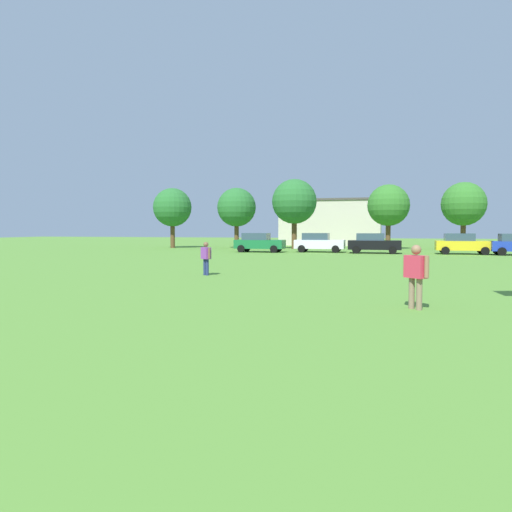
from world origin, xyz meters
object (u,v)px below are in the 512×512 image
parked_car_black_2 (374,243)px  tree_far_left (172,208)px  parked_car_yellow_3 (462,244)px  tree_center (294,202)px  tree_left (237,207)px  adult_bystander (416,271)px  parked_car_white_1 (319,242)px  tree_far_right (464,204)px  parked_car_green_0 (259,242)px  tree_right (388,205)px  bystander_midfield (206,255)px

parked_car_black_2 → tree_far_left: (-21.12, 6.25, 3.44)m
parked_car_yellow_3 → tree_center: 17.10m
tree_left → adult_bystander: bearing=-66.0°
parked_car_black_2 → parked_car_white_1: bearing=170.9°
parked_car_black_2 → tree_far_right: size_ratio=0.66×
parked_car_green_0 → parked_car_yellow_3: 16.81m
parked_car_green_0 → tree_right: size_ratio=0.66×
tree_center → tree_right: (9.26, 1.54, -0.42)m
adult_bystander → tree_far_right: size_ratio=0.26×
parked_car_black_2 → parked_car_green_0: bearing=-177.2°
parked_car_green_0 → tree_far_right: tree_far_right is taller
bystander_midfield → parked_car_green_0: parked_car_green_0 is taller
parked_car_white_1 → tree_center: 8.40m
adult_bystander → tree_center: 38.20m
parked_car_black_2 → tree_center: tree_center is taller
bystander_midfield → tree_center: size_ratio=0.21×
parked_car_black_2 → tree_far_right: (8.08, 8.56, 3.54)m
parked_car_black_2 → tree_far_right: bearing=46.7°
adult_bystander → bystander_midfield: (-8.58, 7.36, -0.11)m
parked_car_black_2 → tree_right: size_ratio=0.66×
tree_right → parked_car_yellow_3: bearing=-55.3°
bystander_midfield → tree_far_left: 31.91m
bystander_midfield → tree_far_left: bearing=157.5°
parked_car_black_2 → tree_center: (-8.14, 7.34, 3.93)m
tree_left → tree_far_right: bearing=3.1°
bystander_midfield → tree_left: size_ratio=0.24×
parked_car_green_0 → tree_right: bearing=40.6°
parked_car_green_0 → tree_far_left: tree_far_left is taller
tree_left → tree_right: (15.43, 1.51, 0.09)m
parked_car_green_0 → tree_far_left: 13.61m
parked_car_green_0 → parked_car_yellow_3: bearing=3.0°
adult_bystander → tree_far_left: (-23.13, 35.55, 3.30)m
tree_far_left → tree_center: tree_center is taller
adult_bystander → tree_far_right: bearing=123.7°
parked_car_black_2 → tree_left: bearing=152.8°
parked_car_white_1 → tree_left: (-9.62, 6.61, 3.42)m
adult_bystander → tree_left: bearing=156.8°
tree_far_left → tree_far_right: (29.20, 2.31, 0.10)m
parked_car_black_2 → bystander_midfield: bearing=-106.7°
tree_right → tree_center: bearing=-170.6°
bystander_midfield → tree_left: 30.50m
parked_car_white_1 → parked_car_black_2: same height
tree_right → tree_left: bearing=-174.4°
parked_car_black_2 → tree_far_left: 22.29m
parked_car_black_2 → tree_right: tree_right is taller
tree_far_left → parked_car_black_2: bearing=-16.5°
tree_left → tree_far_right: 22.42m
adult_bystander → tree_center: bearing=148.3°
tree_center → tree_far_right: 16.27m
tree_left → parked_car_yellow_3: bearing=-18.1°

